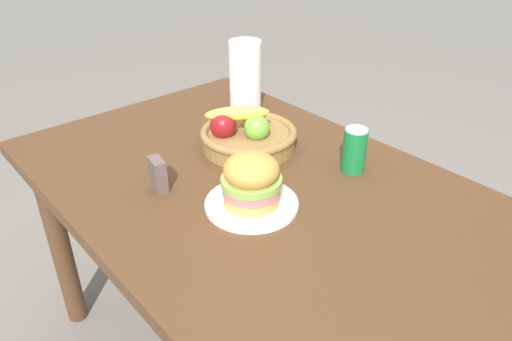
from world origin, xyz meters
The scene contains 7 objects.
dining_table centered at (0.00, 0.00, 0.65)m, with size 1.40×0.90×0.75m.
plate centered at (0.08, -0.08, 0.76)m, with size 0.23×0.23×0.01m, color white.
sandwich centered at (0.08, -0.08, 0.83)m, with size 0.15×0.15×0.13m.
soda_can centered at (0.13, 0.25, 0.81)m, with size 0.07×0.07×0.13m.
fruit_basket centered at (-0.17, 0.11, 0.79)m, with size 0.29×0.29×0.14m.
paper_towel_roll centered at (-0.41, 0.31, 0.87)m, with size 0.11×0.11×0.24m, color white.
napkin_holder centered at (-0.14, -0.21, 0.80)m, with size 0.06×0.03×0.09m, color #594C47.
Camera 1 is at (0.83, -0.72, 1.43)m, focal length 33.86 mm.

